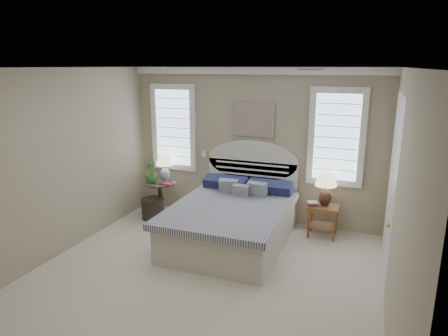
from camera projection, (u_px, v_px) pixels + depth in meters
floor at (195, 286)px, 5.07m from camera, size 4.50×5.00×0.01m
ceiling at (190, 68)px, 4.40m from camera, size 4.50×5.00×0.01m
wall_back at (254, 146)px, 7.00m from camera, size 4.50×0.02×2.70m
wall_left at (45, 168)px, 5.52m from camera, size 0.02×5.00×2.70m
wall_right at (398, 208)px, 3.96m from camera, size 0.02×5.00×2.70m
crown_molding at (254, 71)px, 6.64m from camera, size 4.50×0.08×0.12m
hvac_vent at (311, 69)px, 4.72m from camera, size 0.30×0.20×0.02m
switch_plate at (204, 153)px, 7.36m from camera, size 0.08×0.01×0.12m
window_left at (174, 127)px, 7.46m from camera, size 0.90×0.06×1.60m
window_right at (337, 137)px, 6.44m from camera, size 0.90×0.06×1.60m
painting at (253, 120)px, 6.85m from camera, size 0.74×0.04×0.58m
closet_door at (391, 188)px, 5.09m from camera, size 0.02×1.80×2.40m
bed at (233, 218)px, 6.30m from camera, size 1.72×2.28×1.47m
side_table_left at (160, 195)px, 7.40m from camera, size 0.56×0.56×0.63m
nightstand_right at (323, 214)px, 6.47m from camera, size 0.50×0.40×0.53m
floor_pot at (153, 208)px, 7.30m from camera, size 0.41×0.41×0.37m
lamp_left at (165, 164)px, 7.40m from camera, size 0.43×0.43×0.53m
lamp_right at (326, 184)px, 6.38m from camera, size 0.41×0.41×0.57m
potted_plant at (151, 172)px, 7.29m from camera, size 0.28×0.28×0.40m
books_left at (168, 184)px, 7.23m from camera, size 0.21×0.16×0.03m
books_right at (312, 204)px, 6.41m from camera, size 0.21×0.18×0.07m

